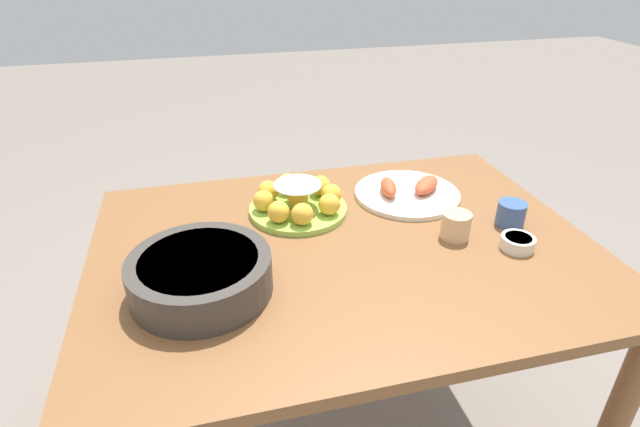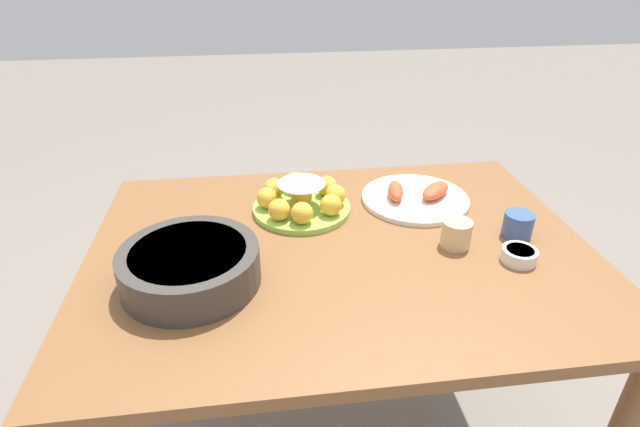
{
  "view_description": "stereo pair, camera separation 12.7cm",
  "coord_description": "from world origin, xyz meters",
  "px_view_note": "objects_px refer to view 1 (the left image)",
  "views": [
    {
      "loc": [
        0.31,
        0.98,
        1.42
      ],
      "look_at": [
        0.04,
        -0.09,
        0.8
      ],
      "focal_mm": 28.0,
      "sensor_mm": 36.0,
      "label": 1
    },
    {
      "loc": [
        0.18,
        1.0,
        1.42
      ],
      "look_at": [
        0.04,
        -0.09,
        0.8
      ],
      "focal_mm": 28.0,
      "sensor_mm": 36.0,
      "label": 2
    }
  ],
  "objects_px": {
    "cup_near": "(456,226)",
    "cup_far": "(511,214)",
    "seafood_platter": "(408,192)",
    "dining_table": "(343,280)",
    "cake_plate": "(298,201)",
    "serving_bowl": "(201,274)",
    "sauce_bowl": "(518,242)"
  },
  "relations": [
    {
      "from": "cup_far",
      "to": "serving_bowl",
      "type": "bearing_deg",
      "value": 6.52
    },
    {
      "from": "dining_table",
      "to": "serving_bowl",
      "type": "xyz_separation_m",
      "value": [
        0.34,
        0.1,
        0.15
      ]
    },
    {
      "from": "cake_plate",
      "to": "sauce_bowl",
      "type": "height_order",
      "value": "cake_plate"
    },
    {
      "from": "cake_plate",
      "to": "serving_bowl",
      "type": "bearing_deg",
      "value": 47.16
    },
    {
      "from": "sauce_bowl",
      "to": "cake_plate",
      "type": "bearing_deg",
      "value": -32.6
    },
    {
      "from": "cake_plate",
      "to": "dining_table",
      "type": "bearing_deg",
      "value": 112.84
    },
    {
      "from": "sauce_bowl",
      "to": "cup_near",
      "type": "bearing_deg",
      "value": -34.4
    },
    {
      "from": "cup_far",
      "to": "sauce_bowl",
      "type": "bearing_deg",
      "value": 66.18
    },
    {
      "from": "cup_near",
      "to": "cup_far",
      "type": "distance_m",
      "value": 0.17
    },
    {
      "from": "dining_table",
      "to": "cup_far",
      "type": "height_order",
      "value": "cup_far"
    },
    {
      "from": "cake_plate",
      "to": "cup_far",
      "type": "distance_m",
      "value": 0.56
    },
    {
      "from": "seafood_platter",
      "to": "dining_table",
      "type": "bearing_deg",
      "value": 38.74
    },
    {
      "from": "cup_near",
      "to": "serving_bowl",
      "type": "bearing_deg",
      "value": 6.25
    },
    {
      "from": "cup_near",
      "to": "cup_far",
      "type": "xyz_separation_m",
      "value": [
        -0.17,
        -0.02,
        -0.0
      ]
    },
    {
      "from": "cup_far",
      "to": "seafood_platter",
      "type": "bearing_deg",
      "value": -47.81
    },
    {
      "from": "serving_bowl",
      "to": "cup_near",
      "type": "xyz_separation_m",
      "value": [
        -0.62,
        -0.07,
        -0.01
      ]
    },
    {
      "from": "dining_table",
      "to": "cake_plate",
      "type": "relative_size",
      "value": 4.56
    },
    {
      "from": "dining_table",
      "to": "serving_bowl",
      "type": "distance_m",
      "value": 0.39
    },
    {
      "from": "serving_bowl",
      "to": "seafood_platter",
      "type": "distance_m",
      "value": 0.67
    },
    {
      "from": "dining_table",
      "to": "serving_bowl",
      "type": "relative_size",
      "value": 4.05
    },
    {
      "from": "seafood_platter",
      "to": "cup_near",
      "type": "xyz_separation_m",
      "value": [
        -0.03,
        0.24,
        0.02
      ]
    },
    {
      "from": "sauce_bowl",
      "to": "cup_far",
      "type": "height_order",
      "value": "cup_far"
    },
    {
      "from": "cup_near",
      "to": "cup_far",
      "type": "height_order",
      "value": "cup_near"
    },
    {
      "from": "seafood_platter",
      "to": "cup_far",
      "type": "distance_m",
      "value": 0.29
    },
    {
      "from": "cup_near",
      "to": "cup_far",
      "type": "bearing_deg",
      "value": -172.46
    },
    {
      "from": "sauce_bowl",
      "to": "dining_table",
      "type": "bearing_deg",
      "value": -16.83
    },
    {
      "from": "cake_plate",
      "to": "cup_far",
      "type": "relative_size",
      "value": 3.66
    },
    {
      "from": "serving_bowl",
      "to": "sauce_bowl",
      "type": "bearing_deg",
      "value": 178.81
    },
    {
      "from": "cup_far",
      "to": "cup_near",
      "type": "bearing_deg",
      "value": 7.54
    },
    {
      "from": "cake_plate",
      "to": "cup_far",
      "type": "height_order",
      "value": "cake_plate"
    },
    {
      "from": "cake_plate",
      "to": "cup_near",
      "type": "xyz_separation_m",
      "value": [
        -0.35,
        0.22,
        -0.0
      ]
    },
    {
      "from": "dining_table",
      "to": "cup_far",
      "type": "bearing_deg",
      "value": 178.11
    }
  ]
}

